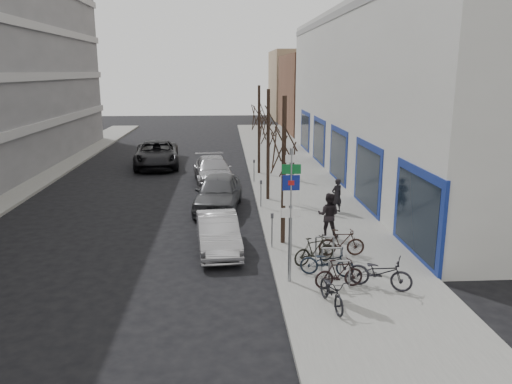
{
  "coord_description": "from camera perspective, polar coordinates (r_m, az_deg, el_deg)",
  "views": [
    {
      "loc": [
        0.52,
        -13.92,
        6.32
      ],
      "look_at": [
        1.63,
        3.84,
        2.0
      ],
      "focal_mm": 35.0,
      "sensor_mm": 36.0,
      "label": 1
    }
  ],
  "objects": [
    {
      "name": "tree_far",
      "position": [
        30.57,
        0.35,
        9.49
      ],
      "size": [
        1.8,
        1.8,
        5.5
      ],
      "color": "black",
      "rests_on": "ground"
    },
    {
      "name": "brick_building_far",
      "position": [
        55.39,
        9.64,
        11.06
      ],
      "size": [
        12.0,
        14.0,
        8.0
      ],
      "primitive_type": "cube",
      "color": "brown",
      "rests_on": "ground"
    },
    {
      "name": "parked_car_front",
      "position": [
        18.0,
        -4.37,
        -4.7
      ],
      "size": [
        1.77,
        4.16,
        1.33
      ],
      "primitive_type": "imported",
      "rotation": [
        0.0,
        0.0,
        0.09
      ],
      "color": "#A9A9AE",
      "rests_on": "ground"
    },
    {
      "name": "pedestrian_far",
      "position": [
        19.14,
        8.28,
        -2.58
      ],
      "size": [
        0.75,
        0.63,
        1.74
      ],
      "primitive_type": "imported",
      "rotation": [
        0.0,
        0.0,
        2.78
      ],
      "color": "black",
      "rests_on": "sidewalk_east"
    },
    {
      "name": "bike_rack",
      "position": [
        15.92,
        8.63,
        -7.34
      ],
      "size": [
        0.66,
        2.26,
        0.83
      ],
      "color": "gray",
      "rests_on": "sidewalk_east"
    },
    {
      "name": "highway_sign_pole",
      "position": [
        14.55,
        3.98,
        -1.78
      ],
      "size": [
        0.55,
        0.1,
        4.2
      ],
      "color": "gray",
      "rests_on": "ground"
    },
    {
      "name": "bike_far_curb",
      "position": [
        15.07,
        14.01,
        -8.6
      ],
      "size": [
        1.92,
        1.36,
        1.14
      ],
      "primitive_type": "imported",
      "rotation": [
        0.0,
        0.0,
        1.09
      ],
      "color": "black",
      "rests_on": "sidewalk_east"
    },
    {
      "name": "sidewalk_east",
      "position": [
        25.04,
        5.7,
        -0.86
      ],
      "size": [
        5.0,
        70.0,
        0.15
      ],
      "primitive_type": "cube",
      "color": "slate",
      "rests_on": "ground"
    },
    {
      "name": "ground",
      "position": [
        15.29,
        -5.3,
        -10.83
      ],
      "size": [
        120.0,
        120.0,
        0.0
      ],
      "primitive_type": "plane",
      "color": "black",
      "rests_on": "ground"
    },
    {
      "name": "bike_far_inner",
      "position": [
        17.35,
        9.76,
        -5.68
      ],
      "size": [
        1.61,
        0.5,
        0.97
      ],
      "primitive_type": "imported",
      "rotation": [
        0.0,
        0.0,
        1.55
      ],
      "color": "black",
      "rests_on": "sidewalk_east"
    },
    {
      "name": "bike_near_left",
      "position": [
        13.71,
        8.69,
        -10.91
      ],
      "size": [
        0.75,
        1.73,
        1.02
      ],
      "primitive_type": "imported",
      "rotation": [
        0.0,
        0.0,
        0.15
      ],
      "color": "black",
      "rests_on": "sidewalk_east"
    },
    {
      "name": "meter_front",
      "position": [
        17.83,
        1.85,
        -4.0
      ],
      "size": [
        0.1,
        0.08,
        1.27
      ],
      "color": "gray",
      "rests_on": "sidewalk_east"
    },
    {
      "name": "commercial_building",
      "position": [
        34.18,
        25.69,
        10.12
      ],
      "size": [
        20.0,
        32.0,
        10.0
      ],
      "primitive_type": "cube",
      "color": "#B7B7B2",
      "rests_on": "ground"
    },
    {
      "name": "meter_mid",
      "position": [
        23.11,
        0.57,
        0.13
      ],
      "size": [
        0.1,
        0.08,
        1.27
      ],
      "color": "gray",
      "rests_on": "sidewalk_east"
    },
    {
      "name": "bike_mid_inner",
      "position": [
        16.52,
        6.69,
        -6.61
      ],
      "size": [
        1.62,
        1.08,
        0.95
      ],
      "primitive_type": "imported",
      "rotation": [
        0.0,
        0.0,
        2.0
      ],
      "color": "black",
      "rests_on": "sidewalk_east"
    },
    {
      "name": "tan_building_far",
      "position": [
        70.15,
        7.26,
        12.06
      ],
      "size": [
        13.0,
        12.0,
        9.0
      ],
      "primitive_type": "cube",
      "color": "#937A5B",
      "rests_on": "ground"
    },
    {
      "name": "bike_mid_curb",
      "position": [
        15.65,
        8.14,
        -7.69
      ],
      "size": [
        1.75,
        0.94,
        1.03
      ],
      "primitive_type": "imported",
      "rotation": [
        0.0,
        0.0,
        1.3
      ],
      "color": "black",
      "rests_on": "sidewalk_east"
    },
    {
      "name": "parked_car_mid",
      "position": [
        23.28,
        -4.34,
        -0.03
      ],
      "size": [
        2.48,
        5.05,
        1.66
      ],
      "primitive_type": "imported",
      "rotation": [
        0.0,
        0.0,
        -0.11
      ],
      "color": "#454549",
      "rests_on": "ground"
    },
    {
      "name": "lane_car",
      "position": [
        34.39,
        -11.27,
        4.25
      ],
      "size": [
        3.45,
        6.45,
        1.72
      ],
      "primitive_type": "imported",
      "rotation": [
        0.0,
        0.0,
        0.1
      ],
      "color": "black",
      "rests_on": "ground"
    },
    {
      "name": "tree_mid",
      "position": [
        24.11,
        1.41,
        8.37
      ],
      "size": [
        1.8,
        1.8,
        5.5
      ],
      "color": "black",
      "rests_on": "ground"
    },
    {
      "name": "meter_back",
      "position": [
        28.48,
        -0.22,
        2.71
      ],
      "size": [
        0.1,
        0.08,
        1.27
      ],
      "color": "gray",
      "rests_on": "sidewalk_east"
    },
    {
      "name": "pedestrian_near",
      "position": [
        22.56,
        9.21,
        -0.39
      ],
      "size": [
        0.67,
        0.59,
        1.53
      ],
      "primitive_type": "imported",
      "rotation": [
        0.0,
        0.0,
        3.65
      ],
      "color": "black",
      "rests_on": "sidewalk_east"
    },
    {
      "name": "tree_near",
      "position": [
        17.68,
        3.23,
        6.42
      ],
      "size": [
        1.8,
        1.8,
        5.5
      ],
      "color": "black",
      "rests_on": "ground"
    },
    {
      "name": "bike_near_right",
      "position": [
        14.89,
        9.48,
        -9.13
      ],
      "size": [
        1.54,
        0.66,
        0.91
      ],
      "primitive_type": "imported",
      "rotation": [
        0.0,
        0.0,
        1.72
      ],
      "color": "black",
      "rests_on": "sidewalk_east"
    },
    {
      "name": "parked_car_back",
      "position": [
        28.94,
        -4.93,
        2.48
      ],
      "size": [
        2.65,
        5.3,
        1.48
      ],
      "primitive_type": "imported",
      "rotation": [
        0.0,
        0.0,
        0.12
      ],
      "color": "#9B9A9F",
      "rests_on": "ground"
    }
  ]
}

